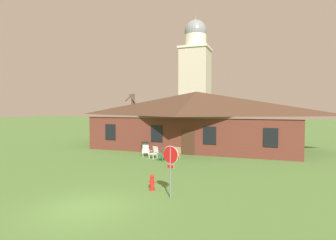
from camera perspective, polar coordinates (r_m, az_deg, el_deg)
The scene contains 11 objects.
ground_plane at distance 12.11m, azimuth -16.97°, elevation -17.26°, with size 200.00×200.00×0.00m, color #517A38.
brick_building at distance 28.60m, azimuth 5.92°, elevation 0.25°, with size 20.01×10.40×5.77m.
dome_tower at distance 49.12m, azimuth 5.72°, elevation 8.71°, with size 5.18×5.18×20.40m.
stop_sign at distance 12.41m, azimuth 0.53°, elevation -8.63°, with size 0.79×0.23×2.38m.
lawn_chair_by_porch at distance 23.16m, azimuth -4.69°, elevation -6.36°, with size 0.80×0.84×0.96m.
lawn_chair_near_door at distance 22.27m, azimuth -2.92°, elevation -6.72°, with size 0.78×0.83×0.96m.
lawn_chair_left_end at distance 21.28m, azimuth -0.96°, elevation -7.15°, with size 0.79×0.83×0.96m.
lawn_chair_middle at distance 21.84m, azimuth 1.84°, elevation -6.90°, with size 0.71×0.75×0.96m.
bare_tree_beside_building at distance 31.39m, azimuth -7.39°, elevation 0.72°, with size 1.95×1.85×5.81m.
fire_hydrant at distance 13.91m, azimuth -3.34°, elevation -12.91°, with size 0.36×0.28×0.79m.
trash_bin at distance 24.97m, azimuth -4.89°, elevation -5.72°, with size 0.56×0.56×0.98m.
Camera 1 is at (6.87, -9.10, 4.08)m, focal length 29.22 mm.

